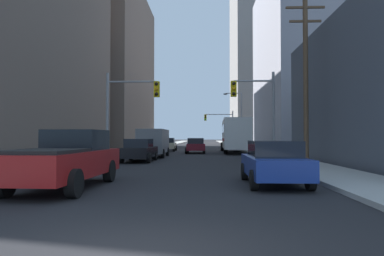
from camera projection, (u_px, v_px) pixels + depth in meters
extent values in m
cube|color=#9E9E99|center=(157.00, 147.00, 54.79)|extent=(2.97, 160.00, 0.15)
cube|color=#9E9E99|center=(241.00, 147.00, 54.28)|extent=(2.97, 160.00, 0.15)
cube|color=silver|center=(235.00, 134.00, 36.73)|extent=(2.85, 11.57, 2.90)
cube|color=black|center=(223.00, 129.00, 36.79)|extent=(0.34, 10.58, 0.80)
cube|color=red|center=(223.00, 139.00, 36.76)|extent=(0.34, 10.58, 0.28)
cylinder|color=black|center=(222.00, 147.00, 40.76)|extent=(0.32, 1.00, 1.00)
cylinder|color=black|center=(242.00, 147.00, 40.67)|extent=(0.32, 1.00, 1.00)
cylinder|color=black|center=(226.00, 149.00, 33.52)|extent=(0.32, 1.00, 1.00)
cylinder|color=black|center=(250.00, 149.00, 33.43)|extent=(0.32, 1.00, 1.00)
cube|color=maroon|center=(65.00, 164.00, 11.22)|extent=(2.19, 5.47, 0.80)
cube|color=black|center=(76.00, 140.00, 12.21)|extent=(1.86, 1.86, 0.70)
cube|color=black|center=(46.00, 151.00, 9.88)|extent=(1.84, 2.44, 0.10)
cylinder|color=black|center=(58.00, 171.00, 12.98)|extent=(0.28, 0.80, 0.80)
cylinder|color=black|center=(109.00, 171.00, 12.90)|extent=(0.28, 0.80, 0.80)
cylinder|color=black|center=(5.00, 183.00, 9.52)|extent=(0.28, 0.80, 0.80)
cylinder|color=black|center=(74.00, 183.00, 9.45)|extent=(0.28, 0.80, 0.80)
cube|color=slate|center=(154.00, 141.00, 28.74)|extent=(2.01, 5.20, 1.90)
cube|color=black|center=(158.00, 136.00, 31.35)|extent=(1.76, 0.02, 0.60)
cylinder|color=black|center=(145.00, 152.00, 30.42)|extent=(0.24, 0.72, 0.72)
cylinder|color=black|center=(167.00, 152.00, 30.34)|extent=(0.24, 0.72, 0.72)
cylinder|color=black|center=(138.00, 153.00, 27.09)|extent=(0.24, 0.72, 0.72)
cylinder|color=black|center=(163.00, 154.00, 27.02)|extent=(0.24, 0.72, 0.72)
cube|color=navy|center=(274.00, 166.00, 12.13)|extent=(1.80, 4.20, 0.65)
cube|color=black|center=(274.00, 149.00, 12.00)|extent=(1.58, 1.90, 0.55)
cylinder|color=black|center=(244.00, 171.00, 13.50)|extent=(0.22, 0.64, 0.64)
cylinder|color=black|center=(290.00, 172.00, 13.43)|extent=(0.22, 0.64, 0.64)
cylinder|color=black|center=(254.00, 180.00, 10.81)|extent=(0.22, 0.64, 0.64)
cylinder|color=black|center=(310.00, 180.00, 10.75)|extent=(0.22, 0.64, 0.64)
cube|color=black|center=(139.00, 152.00, 23.27)|extent=(1.92, 4.25, 0.65)
cube|color=black|center=(139.00, 143.00, 23.13)|extent=(1.64, 1.94, 0.55)
cylinder|color=black|center=(131.00, 156.00, 24.63)|extent=(0.22, 0.64, 0.64)
cylinder|color=black|center=(155.00, 156.00, 24.57)|extent=(0.22, 0.64, 0.64)
cylinder|color=black|center=(122.00, 158.00, 21.95)|extent=(0.22, 0.64, 0.64)
cylinder|color=black|center=(149.00, 158.00, 21.88)|extent=(0.22, 0.64, 0.64)
cube|color=maroon|center=(196.00, 147.00, 35.40)|extent=(1.96, 4.27, 0.65)
cube|color=black|center=(195.00, 141.00, 35.26)|extent=(1.66, 1.96, 0.55)
cylinder|color=black|center=(188.00, 149.00, 36.77)|extent=(0.22, 0.64, 0.64)
cylinder|color=black|center=(204.00, 149.00, 36.70)|extent=(0.22, 0.64, 0.64)
cylinder|color=black|center=(186.00, 150.00, 34.08)|extent=(0.22, 0.64, 0.64)
cylinder|color=black|center=(204.00, 150.00, 34.01)|extent=(0.22, 0.64, 0.64)
cube|color=#C6B793|center=(168.00, 145.00, 40.34)|extent=(1.92, 4.25, 0.65)
cube|color=black|center=(167.00, 140.00, 40.21)|extent=(1.64, 1.94, 0.55)
cylinder|color=black|center=(162.00, 148.00, 41.71)|extent=(0.22, 0.64, 0.64)
cylinder|color=black|center=(176.00, 148.00, 41.64)|extent=(0.22, 0.64, 0.64)
cylinder|color=black|center=(159.00, 149.00, 39.02)|extent=(0.22, 0.64, 0.64)
cylinder|color=black|center=(174.00, 149.00, 38.96)|extent=(0.22, 0.64, 0.64)
cylinder|color=gray|center=(107.00, 117.00, 23.80)|extent=(0.18, 0.18, 6.00)
cylinder|color=gray|center=(132.00, 82.00, 23.80)|extent=(3.38, 0.12, 0.12)
cube|color=gold|center=(157.00, 89.00, 23.72)|extent=(0.38, 0.30, 1.05)
sphere|color=black|center=(156.00, 84.00, 23.55)|extent=(0.24, 0.24, 0.24)
sphere|color=#F9A514|center=(156.00, 89.00, 23.55)|extent=(0.24, 0.24, 0.24)
sphere|color=black|center=(156.00, 94.00, 23.54)|extent=(0.24, 0.24, 0.24)
cylinder|color=gray|center=(273.00, 117.00, 23.36)|extent=(0.18, 0.18, 6.00)
cylinder|color=gray|center=(253.00, 81.00, 23.47)|extent=(2.65, 0.12, 0.12)
cube|color=gold|center=(234.00, 89.00, 23.51)|extent=(0.38, 0.30, 1.05)
sphere|color=black|center=(234.00, 83.00, 23.35)|extent=(0.24, 0.24, 0.24)
sphere|color=#F9A514|center=(234.00, 89.00, 23.34)|extent=(0.24, 0.24, 0.24)
sphere|color=black|center=(234.00, 94.00, 23.33)|extent=(0.24, 0.24, 0.24)
cylinder|color=gray|center=(233.00, 129.00, 58.56)|extent=(0.18, 0.18, 6.00)
cylinder|color=gray|center=(219.00, 114.00, 58.71)|extent=(4.57, 0.12, 0.12)
cube|color=gold|center=(205.00, 118.00, 58.78)|extent=(0.38, 0.30, 1.05)
sphere|color=black|center=(205.00, 115.00, 58.62)|extent=(0.24, 0.24, 0.24)
sphere|color=black|center=(205.00, 117.00, 58.61)|extent=(0.24, 0.24, 0.24)
sphere|color=#19D833|center=(205.00, 120.00, 58.60)|extent=(0.24, 0.24, 0.24)
cylinder|color=brown|center=(306.00, 81.00, 19.95)|extent=(0.28, 0.28, 9.67)
cube|color=brown|center=(305.00, 7.00, 20.05)|extent=(2.20, 0.12, 0.12)
cube|color=brown|center=(305.00, 21.00, 20.03)|extent=(1.80, 0.12, 0.12)
cylinder|color=gray|center=(241.00, 121.00, 45.28)|extent=(0.16, 0.16, 7.50)
cylinder|color=gray|center=(233.00, 93.00, 45.41)|extent=(2.06, 0.10, 0.10)
ellipsoid|color=#4C4C51|center=(225.00, 94.00, 45.45)|extent=(0.56, 0.32, 0.20)
cube|color=#66564C|center=(78.00, 70.00, 54.03)|extent=(19.95, 23.88, 24.01)
cube|color=#93939E|center=(328.00, 63.00, 49.80)|extent=(18.10, 22.75, 24.39)
cube|color=gray|center=(261.00, 60.00, 97.58)|extent=(15.25, 27.91, 45.86)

